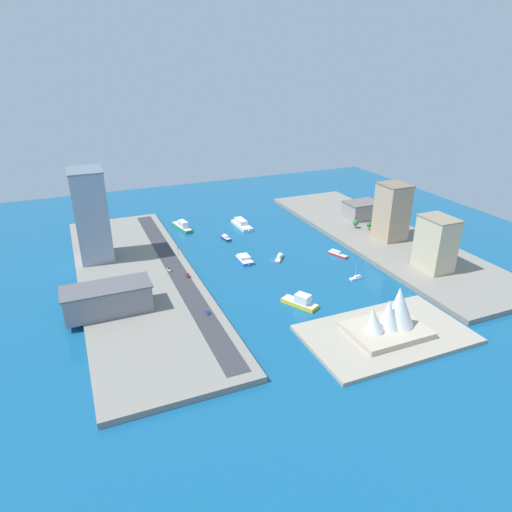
{
  "coord_description": "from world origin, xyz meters",
  "views": [
    {
      "loc": [
        123.34,
        262.72,
        129.06
      ],
      "look_at": [
        13.22,
        2.71,
        4.73
      ],
      "focal_mm": 31.82,
      "sensor_mm": 36.0,
      "label": 1
    }
  ],
  "objects_px": {
    "patrol_launch_navy": "(226,238)",
    "tugboat_red": "(337,254)",
    "warehouse_low_gray": "(108,299)",
    "carpark_squat_concrete": "(362,210)",
    "office_block_beige": "(436,244)",
    "opera_landmark": "(391,316)",
    "ferry_yellow_fast": "(301,301)",
    "pickup_red": "(188,275)",
    "sailboat_small_white": "(356,278)",
    "apartment_midrise_tan": "(392,212)",
    "ferry_white_commuter": "(242,224)",
    "traffic_light_waterfront": "(178,250)",
    "ferry_green_doubledeck": "(182,226)",
    "tower_tall_glass": "(91,215)",
    "van_white": "(169,269)",
    "yacht_sleek_gray": "(279,258)",
    "hatchback_blue": "(208,312)",
    "catamaran_blue": "(244,259)"
  },
  "relations": [
    {
      "from": "patrol_launch_navy",
      "to": "tugboat_red",
      "type": "height_order",
      "value": "tugboat_red"
    },
    {
      "from": "warehouse_low_gray",
      "to": "carpark_squat_concrete",
      "type": "relative_size",
      "value": 1.64
    },
    {
      "from": "office_block_beige",
      "to": "opera_landmark",
      "type": "bearing_deg",
      "value": 33.94
    },
    {
      "from": "ferry_yellow_fast",
      "to": "pickup_red",
      "type": "xyz_separation_m",
      "value": [
        50.61,
        -54.58,
        1.45
      ]
    },
    {
      "from": "sailboat_small_white",
      "to": "apartment_midrise_tan",
      "type": "bearing_deg",
      "value": -143.54
    },
    {
      "from": "pickup_red",
      "to": "ferry_white_commuter",
      "type": "bearing_deg",
      "value": -130.02
    },
    {
      "from": "ferry_white_commuter",
      "to": "traffic_light_waterfront",
      "type": "relative_size",
      "value": 4.5
    },
    {
      "from": "tugboat_red",
      "to": "ferry_white_commuter",
      "type": "bearing_deg",
      "value": -63.83
    },
    {
      "from": "ferry_green_doubledeck",
      "to": "opera_landmark",
      "type": "distance_m",
      "value": 200.18
    },
    {
      "from": "apartment_midrise_tan",
      "to": "traffic_light_waterfront",
      "type": "bearing_deg",
      "value": -10.61
    },
    {
      "from": "apartment_midrise_tan",
      "to": "traffic_light_waterfront",
      "type": "relative_size",
      "value": 6.44
    },
    {
      "from": "traffic_light_waterfront",
      "to": "tower_tall_glass",
      "type": "bearing_deg",
      "value": -20.11
    },
    {
      "from": "ferry_green_doubledeck",
      "to": "traffic_light_waterfront",
      "type": "xyz_separation_m",
      "value": [
        18.11,
        59.58,
        4.99
      ]
    },
    {
      "from": "tugboat_red",
      "to": "carpark_squat_concrete",
      "type": "distance_m",
      "value": 80.0
    },
    {
      "from": "tugboat_red",
      "to": "van_white",
      "type": "distance_m",
      "value": 117.88
    },
    {
      "from": "sailboat_small_white",
      "to": "yacht_sleek_gray",
      "type": "distance_m",
      "value": 56.12
    },
    {
      "from": "sailboat_small_white",
      "to": "traffic_light_waterfront",
      "type": "distance_m",
      "value": 120.67
    },
    {
      "from": "apartment_midrise_tan",
      "to": "ferry_green_doubledeck",
      "type": "bearing_deg",
      "value": -32.9
    },
    {
      "from": "ferry_yellow_fast",
      "to": "office_block_beige",
      "type": "xyz_separation_m",
      "value": [
        -98.24,
        -4.32,
        17.95
      ]
    },
    {
      "from": "ferry_yellow_fast",
      "to": "tower_tall_glass",
      "type": "xyz_separation_m",
      "value": [
        99.72,
        -107.35,
        30.95
      ]
    },
    {
      "from": "pickup_red",
      "to": "hatchback_blue",
      "type": "relative_size",
      "value": 1.05
    },
    {
      "from": "ferry_white_commuter",
      "to": "pickup_red",
      "type": "height_order",
      "value": "ferry_white_commuter"
    },
    {
      "from": "ferry_white_commuter",
      "to": "warehouse_low_gray",
      "type": "xyz_separation_m",
      "value": [
        117.47,
        104.98,
        8.65
      ]
    },
    {
      "from": "ferry_white_commuter",
      "to": "yacht_sleek_gray",
      "type": "relative_size",
      "value": 2.26
    },
    {
      "from": "ferry_white_commuter",
      "to": "tugboat_red",
      "type": "distance_m",
      "value": 91.92
    },
    {
      "from": "office_block_beige",
      "to": "hatchback_blue",
      "type": "relative_size",
      "value": 7.65
    },
    {
      "from": "yacht_sleek_gray",
      "to": "tower_tall_glass",
      "type": "relative_size",
      "value": 0.21
    },
    {
      "from": "apartment_midrise_tan",
      "to": "patrol_launch_navy",
      "type": "bearing_deg",
      "value": -25.28
    },
    {
      "from": "carpark_squat_concrete",
      "to": "office_block_beige",
      "type": "bearing_deg",
      "value": 80.52
    },
    {
      "from": "catamaran_blue",
      "to": "van_white",
      "type": "bearing_deg",
      "value": 1.75
    },
    {
      "from": "office_block_beige",
      "to": "opera_landmark",
      "type": "distance_m",
      "value": 86.49
    },
    {
      "from": "ferry_yellow_fast",
      "to": "tugboat_red",
      "type": "bearing_deg",
      "value": -137.56
    },
    {
      "from": "ferry_white_commuter",
      "to": "hatchback_blue",
      "type": "bearing_deg",
      "value": 61.53
    },
    {
      "from": "hatchback_blue",
      "to": "opera_landmark",
      "type": "distance_m",
      "value": 94.47
    },
    {
      "from": "tower_tall_glass",
      "to": "pickup_red",
      "type": "bearing_deg",
      "value": 132.94
    },
    {
      "from": "office_block_beige",
      "to": "van_white",
      "type": "bearing_deg",
      "value": -21.92
    },
    {
      "from": "carpark_squat_concrete",
      "to": "hatchback_blue",
      "type": "height_order",
      "value": "carpark_squat_concrete"
    },
    {
      "from": "patrol_launch_navy",
      "to": "ferry_green_doubledeck",
      "type": "distance_m",
      "value": 43.79
    },
    {
      "from": "hatchback_blue",
      "to": "traffic_light_waterfront",
      "type": "height_order",
      "value": "traffic_light_waterfront"
    },
    {
      "from": "ferry_yellow_fast",
      "to": "warehouse_low_gray",
      "type": "height_order",
      "value": "warehouse_low_gray"
    },
    {
      "from": "van_white",
      "to": "sailboat_small_white",
      "type": "bearing_deg",
      "value": 154.19
    },
    {
      "from": "tugboat_red",
      "to": "warehouse_low_gray",
      "type": "distance_m",
      "value": 159.89
    },
    {
      "from": "patrol_launch_navy",
      "to": "apartment_midrise_tan",
      "type": "distance_m",
      "value": 125.79
    },
    {
      "from": "tower_tall_glass",
      "to": "patrol_launch_navy",
      "type": "bearing_deg",
      "value": -177.06
    },
    {
      "from": "ferry_white_commuter",
      "to": "tower_tall_glass",
      "type": "height_order",
      "value": "tower_tall_glass"
    },
    {
      "from": "ferry_green_doubledeck",
      "to": "opera_landmark",
      "type": "height_order",
      "value": "opera_landmark"
    },
    {
      "from": "carpark_squat_concrete",
      "to": "ferry_yellow_fast",
      "type": "bearing_deg",
      "value": 42.85
    },
    {
      "from": "patrol_launch_navy",
      "to": "pickup_red",
      "type": "bearing_deg",
      "value": 51.56
    },
    {
      "from": "ferry_yellow_fast",
      "to": "tugboat_red",
      "type": "height_order",
      "value": "ferry_yellow_fast"
    },
    {
      "from": "sailboat_small_white",
      "to": "pickup_red",
      "type": "bearing_deg",
      "value": -21.47
    }
  ]
}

